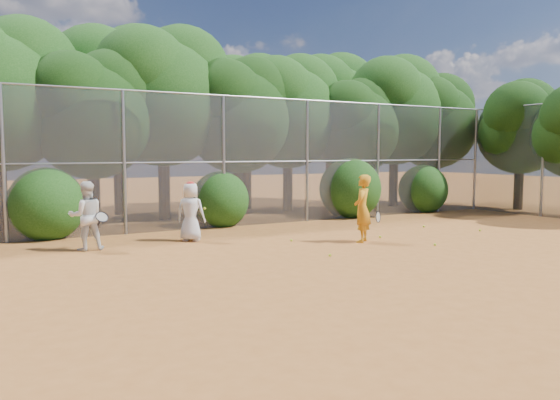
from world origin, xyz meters
TOP-DOWN VIEW (x-y plane):
  - ground at (0.00, 0.00)m, footprint 80.00×80.00m
  - fence_back at (-0.12, 6.00)m, footprint 20.05×0.09m
  - fence_side at (10.00, 3.00)m, footprint 0.09×6.09m
  - tree_2 at (-4.45, 7.83)m, footprint 3.99×3.47m
  - tree_3 at (-1.94, 8.84)m, footprint 4.89×4.26m
  - tree_4 at (0.55, 8.24)m, footprint 4.19×3.64m
  - tree_5 at (3.06, 9.04)m, footprint 4.51×3.92m
  - tree_6 at (5.55, 8.03)m, footprint 3.86×3.36m
  - tree_7 at (8.06, 8.64)m, footprint 4.77×4.14m
  - tree_8 at (10.05, 8.34)m, footprint 4.25×3.70m
  - tree_10 at (-2.93, 11.05)m, footprint 5.15×4.48m
  - tree_11 at (2.06, 10.64)m, footprint 4.64×4.03m
  - tree_12 at (6.56, 11.24)m, footprint 5.02×4.37m
  - tree_13 at (11.45, 5.03)m, footprint 3.86×3.36m
  - bush_0 at (-6.00, 6.30)m, footprint 2.00×2.00m
  - bush_1 at (-1.00, 6.30)m, footprint 1.80×1.80m
  - bush_2 at (4.00, 6.30)m, footprint 2.20×2.20m
  - bush_3 at (7.50, 6.30)m, footprint 1.90×1.90m
  - player_yellow at (0.94, 1.66)m, footprint 0.87×0.73m
  - player_teen at (-2.81, 3.98)m, footprint 0.88×0.85m
  - player_white at (-5.41, 3.90)m, footprint 0.87×0.75m
  - ball_0 at (1.77, 1.95)m, footprint 0.07×0.07m
  - ball_1 at (2.22, 3.48)m, footprint 0.07×0.07m
  - ball_2 at (2.14, 0.31)m, footprint 0.07×0.07m
  - ball_3 at (5.11, 1.50)m, footprint 0.07×0.07m
  - ball_4 at (-0.90, 0.44)m, footprint 0.07×0.07m
  - ball_5 at (4.27, 2.90)m, footprint 0.07×0.07m
  - ball_6 at (-0.60, 2.61)m, footprint 0.07×0.07m

SIDE VIEW (x-z plane):
  - ground at x=0.00m, z-range 0.00..0.00m
  - ball_0 at x=1.77m, z-range 0.00..0.07m
  - ball_1 at x=2.22m, z-range 0.00..0.07m
  - ball_2 at x=2.14m, z-range 0.00..0.07m
  - ball_3 at x=5.11m, z-range 0.00..0.07m
  - ball_4 at x=-0.90m, z-range 0.00..0.07m
  - ball_5 at x=4.27m, z-range 0.00..0.07m
  - ball_6 at x=-0.60m, z-range 0.00..0.07m
  - player_teen at x=-2.81m, z-range 0.00..1.54m
  - player_white at x=-5.41m, z-range 0.00..1.62m
  - player_yellow at x=0.94m, z-range 0.00..1.73m
  - bush_1 at x=-1.00m, z-range 0.00..1.80m
  - bush_3 at x=7.50m, z-range 0.00..1.90m
  - bush_0 at x=-6.00m, z-range 0.00..2.00m
  - bush_2 at x=4.00m, z-range 0.00..2.20m
  - fence_side at x=10.00m, z-range 0.04..4.06m
  - fence_back at x=-0.12m, z-range 0.04..4.06m
  - tree_6 at x=5.55m, z-range 0.82..6.11m
  - tree_13 at x=11.45m, z-range 0.82..6.11m
  - tree_2 at x=-4.45m, z-range 0.85..6.32m
  - tree_4 at x=0.55m, z-range 0.89..6.62m
  - tree_8 at x=10.05m, z-range 0.91..6.73m
  - tree_5 at x=3.06m, z-range 0.96..7.13m
  - tree_11 at x=2.06m, z-range 0.99..7.34m
  - tree_7 at x=8.06m, z-range 1.02..7.54m
  - tree_3 at x=-1.94m, z-range 1.04..7.75m
  - tree_12 at x=6.56m, z-range 1.07..7.95m
  - tree_10 at x=-2.93m, z-range 1.10..8.16m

